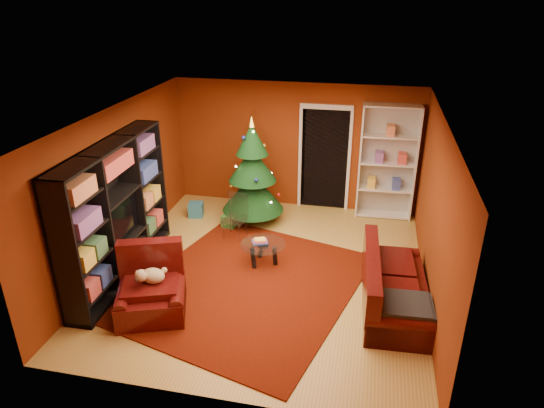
% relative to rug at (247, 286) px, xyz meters
% --- Properties ---
extents(floor, '(5.00, 5.50, 0.05)m').
position_rel_rug_xyz_m(floor, '(0.21, 0.48, -0.04)').
color(floor, '#B18C3B').
rests_on(floor, ground).
extents(ceiling, '(5.00, 5.50, 0.05)m').
position_rel_rug_xyz_m(ceiling, '(0.21, 0.48, 2.61)').
color(ceiling, silver).
rests_on(ceiling, wall_back).
extents(wall_back, '(5.00, 0.05, 2.60)m').
position_rel_rug_xyz_m(wall_back, '(0.21, 3.26, 1.29)').
color(wall_back, maroon).
rests_on(wall_back, ground).
extents(wall_left, '(0.05, 5.50, 2.60)m').
position_rel_rug_xyz_m(wall_left, '(-2.32, 0.48, 1.29)').
color(wall_left, maroon).
rests_on(wall_left, ground).
extents(wall_right, '(0.05, 5.50, 2.60)m').
position_rel_rug_xyz_m(wall_right, '(2.73, 0.48, 1.29)').
color(wall_right, maroon).
rests_on(wall_right, ground).
extents(doorway, '(1.06, 0.60, 2.16)m').
position_rel_rug_xyz_m(doorway, '(0.81, 3.21, 1.04)').
color(doorway, black).
rests_on(doorway, floor).
extents(rug, '(3.95, 4.31, 0.02)m').
position_rel_rug_xyz_m(rug, '(0.00, 0.00, 0.00)').
color(rug, '#561304').
rests_on(rug, floor).
extents(media_unit, '(0.50, 2.87, 2.20)m').
position_rel_rug_xyz_m(media_unit, '(-2.07, -0.05, 1.09)').
color(media_unit, black).
rests_on(media_unit, floor).
extents(christmas_tree, '(1.37, 1.37, 2.15)m').
position_rel_rug_xyz_m(christmas_tree, '(-0.46, 2.26, 1.03)').
color(christmas_tree, black).
rests_on(christmas_tree, floor).
extents(gift_box_teal, '(0.33, 0.33, 0.28)m').
position_rel_rug_xyz_m(gift_box_teal, '(-1.66, 2.24, 0.13)').
color(gift_box_teal, teal).
rests_on(gift_box_teal, floor).
extents(gift_box_green, '(0.31, 0.31, 0.26)m').
position_rel_rug_xyz_m(gift_box_green, '(-0.85, 1.91, 0.12)').
color(gift_box_green, '#276925').
rests_on(gift_box_green, floor).
extents(gift_box_red, '(0.28, 0.28, 0.22)m').
position_rel_rug_xyz_m(gift_box_red, '(-0.81, 3.07, 0.10)').
color(gift_box_red, '#A92C25').
rests_on(gift_box_red, floor).
extents(white_bookshelf, '(1.10, 0.42, 2.34)m').
position_rel_rug_xyz_m(white_bookshelf, '(2.06, 3.05, 1.13)').
color(white_bookshelf, white).
rests_on(white_bookshelf, floor).
extents(armchair, '(1.30, 1.30, 0.80)m').
position_rel_rug_xyz_m(armchair, '(-1.17, -0.93, 0.39)').
color(armchair, '#370807').
rests_on(armchair, rug).
extents(dog, '(0.48, 0.42, 0.26)m').
position_rel_rug_xyz_m(dog, '(-1.13, -0.87, 0.58)').
color(dog, '#CCB387').
rests_on(dog, armchair).
extents(sofa, '(0.98, 2.01, 0.85)m').
position_rel_rug_xyz_m(sofa, '(2.23, -0.06, 0.41)').
color(sofa, '#370807').
rests_on(sofa, rug).
extents(coffee_table, '(0.99, 0.99, 0.48)m').
position_rel_rug_xyz_m(coffee_table, '(0.09, 0.70, 0.19)').
color(coffee_table, gray).
rests_on(coffee_table, rug).
extents(acrylic_chair, '(0.45, 0.48, 0.77)m').
position_rel_rug_xyz_m(acrylic_chair, '(-0.62, 1.49, 0.37)').
color(acrylic_chair, '#66605B').
rests_on(acrylic_chair, rug).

